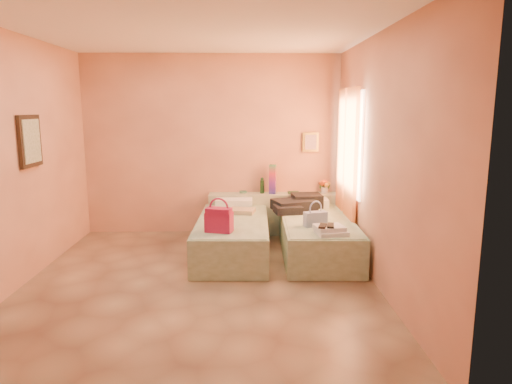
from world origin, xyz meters
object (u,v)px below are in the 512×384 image
at_px(green_book, 293,192).
at_px(magenta_handbag, 219,220).
at_px(blue_handbag, 315,219).
at_px(headboard_ledge, 274,214).
at_px(bed_left, 233,237).
at_px(water_bottle, 262,186).
at_px(towel_stack, 331,230).
at_px(flower_vase, 325,185).
at_px(bed_right, 317,237).

height_order(green_book, magenta_handbag, magenta_handbag).
bearing_deg(blue_handbag, headboard_ledge, 89.56).
bearing_deg(magenta_handbag, headboard_ledge, 80.46).
bearing_deg(bed_left, headboard_ledge, 60.56).
xyz_separation_m(water_bottle, towel_stack, (0.76, -1.86, -0.22)).
distance_m(headboard_ledge, blue_handbag, 1.54).
xyz_separation_m(flower_vase, magenta_handbag, (-1.57, -1.72, -0.12)).
relative_size(blue_handbag, towel_stack, 0.82).
bearing_deg(bed_left, bed_right, 0.45).
bearing_deg(bed_left, blue_handbag, -19.39).
relative_size(bed_left, magenta_handbag, 6.28).
height_order(flower_vase, magenta_handbag, flower_vase).
bearing_deg(bed_right, water_bottle, 124.45).
bearing_deg(towel_stack, flower_vase, 82.86).
bearing_deg(blue_handbag, bed_right, 59.72).
bearing_deg(flower_vase, towel_stack, -97.14).
xyz_separation_m(bed_left, water_bottle, (0.44, 1.08, 0.52)).
distance_m(green_book, towel_stack, 1.87).
distance_m(bed_left, flower_vase, 1.87).
distance_m(flower_vase, blue_handbag, 1.54).
bearing_deg(green_book, flower_vase, 3.28).
xyz_separation_m(bed_right, water_bottle, (-0.71, 1.09, 0.52)).
xyz_separation_m(water_bottle, flower_vase, (0.99, 0.00, 0.01)).
bearing_deg(bed_left, towel_stack, -32.03).
relative_size(headboard_ledge, blue_handbag, 7.10).
xyz_separation_m(green_book, towel_stack, (0.26, -1.85, -0.11)).
bearing_deg(towel_stack, headboard_ledge, 107.19).
xyz_separation_m(green_book, flower_vase, (0.50, 0.02, 0.11)).
distance_m(bed_right, towel_stack, 0.83).
relative_size(bed_left, towel_stack, 5.71).
bearing_deg(blue_handbag, water_bottle, 95.76).
bearing_deg(blue_handbag, flower_vase, 58.97).
distance_m(bed_left, water_bottle, 1.27).
bearing_deg(magenta_handbag, flower_vase, 62.56).
relative_size(water_bottle, towel_stack, 0.68).
bearing_deg(towel_stack, bed_right, 93.21).
xyz_separation_m(blue_handbag, towel_stack, (0.13, -0.38, -0.04)).
distance_m(blue_handbag, towel_stack, 0.41).
height_order(bed_right, flower_vase, flower_vase).
distance_m(magenta_handbag, towel_stack, 1.35).
bearing_deg(water_bottle, blue_handbag, -67.10).
height_order(water_bottle, green_book, water_bottle).
relative_size(headboard_ledge, towel_stack, 5.86).
xyz_separation_m(flower_vase, blue_handbag, (-0.37, -1.48, -0.18)).
relative_size(bed_left, water_bottle, 8.46).
height_order(bed_left, green_book, green_book).
bearing_deg(headboard_ledge, blue_handbag, -73.29).
distance_m(headboard_ledge, green_book, 0.46).
bearing_deg(water_bottle, magenta_handbag, -108.71).
xyz_separation_m(magenta_handbag, blue_handbag, (1.21, 0.24, -0.06)).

